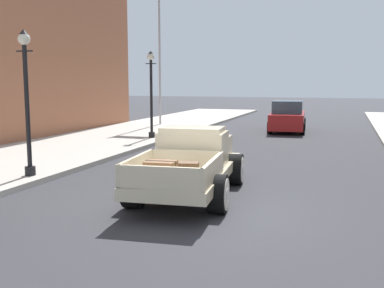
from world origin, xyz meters
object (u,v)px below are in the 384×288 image
(car_background_red, at_px, (287,117))
(street_lamp_near, at_px, (26,92))
(hotrod_truck_cream, at_px, (192,162))
(street_lamp_far, at_px, (151,88))
(flagpole, at_px, (163,27))

(car_background_red, height_order, street_lamp_near, street_lamp_near)
(hotrod_truck_cream, relative_size, car_background_red, 1.14)
(street_lamp_far, distance_m, flagpole, 7.34)
(street_lamp_near, distance_m, street_lamp_far, 8.83)
(street_lamp_far, bearing_deg, car_background_red, 47.42)
(car_background_red, distance_m, street_lamp_far, 8.07)
(hotrod_truck_cream, height_order, street_lamp_near, street_lamp_near)
(street_lamp_far, height_order, flagpole, flagpole)
(street_lamp_near, height_order, flagpole, flagpole)
(car_background_red, bearing_deg, hotrod_truck_cream, -92.08)
(hotrod_truck_cream, bearing_deg, car_background_red, 87.92)
(flagpole, bearing_deg, street_lamp_near, -81.76)
(car_background_red, relative_size, street_lamp_far, 1.15)
(street_lamp_near, relative_size, street_lamp_far, 1.00)
(hotrod_truck_cream, distance_m, street_lamp_near, 4.84)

